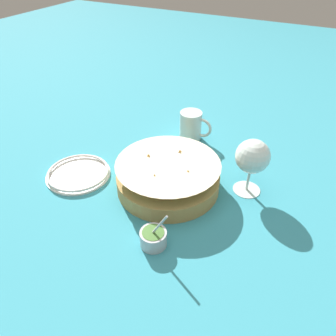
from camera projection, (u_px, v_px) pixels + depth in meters
ground_plane at (168, 194)px, 0.85m from camera, size 4.00×4.00×0.00m
food_basket at (168, 177)px, 0.85m from camera, size 0.27×0.27×0.09m
sauce_cup at (153, 237)px, 0.71m from camera, size 0.07×0.06×0.10m
wine_glass at (252, 158)px, 0.80m from camera, size 0.09×0.09×0.15m
beer_mug at (191, 127)px, 1.05m from camera, size 0.11×0.07×0.09m
side_plate at (78, 173)px, 0.91m from camera, size 0.18×0.18×0.01m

